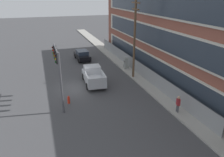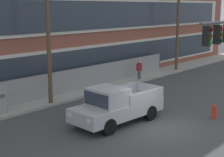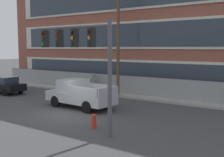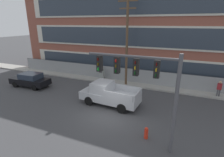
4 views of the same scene
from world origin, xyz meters
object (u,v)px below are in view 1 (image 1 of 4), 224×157
(traffic_signal_mast, at_px, (58,63))
(electrical_cabinet, at_px, (126,64))
(sedan_black, at_px, (82,55))
(pickup_truck_silver, at_px, (93,76))
(utility_pole_near_corner, at_px, (135,37))
(pedestrian_near_cabinet, at_px, (178,104))
(fire_hydrant, at_px, (69,100))

(traffic_signal_mast, xyz_separation_m, electrical_cabinet, (-7.28, 9.68, -3.25))
(sedan_black, distance_m, electrical_cabinet, 8.12)
(traffic_signal_mast, height_order, pickup_truck_silver, traffic_signal_mast)
(utility_pole_near_corner, height_order, pedestrian_near_cabinet, utility_pole_near_corner)
(sedan_black, distance_m, utility_pole_near_corner, 11.59)
(pickup_truck_silver, xyz_separation_m, electrical_cabinet, (-3.42, 5.52, -0.08))
(traffic_signal_mast, bearing_deg, pickup_truck_silver, 132.82)
(sedan_black, relative_size, utility_pole_near_corner, 0.47)
(traffic_signal_mast, distance_m, pedestrian_near_cabinet, 11.32)
(traffic_signal_mast, distance_m, pickup_truck_silver, 6.51)
(sedan_black, height_order, utility_pole_near_corner, utility_pole_near_corner)
(pickup_truck_silver, bearing_deg, fire_hydrant, -40.33)
(pickup_truck_silver, xyz_separation_m, utility_pole_near_corner, (-0.16, 5.17, 4.20))
(electrical_cabinet, distance_m, pedestrian_near_cabinet, 12.50)
(pickup_truck_silver, distance_m, sedan_black, 9.94)
(pedestrian_near_cabinet, distance_m, fire_hydrant, 10.17)
(fire_hydrant, bearing_deg, pedestrian_near_cabinet, 60.64)
(sedan_black, height_order, pedestrian_near_cabinet, pedestrian_near_cabinet)
(pickup_truck_silver, height_order, sedan_black, pickup_truck_silver)
(pickup_truck_silver, relative_size, fire_hydrant, 6.84)
(electrical_cabinet, xyz_separation_m, pedestrian_near_cabinet, (12.50, -0.15, 0.12))
(utility_pole_near_corner, bearing_deg, pedestrian_near_cabinet, 1.24)
(utility_pole_near_corner, xyz_separation_m, pedestrian_near_cabinet, (9.24, 0.20, -4.17))
(traffic_signal_mast, bearing_deg, pedestrian_near_cabinet, 61.30)
(utility_pole_near_corner, height_order, fire_hydrant, utility_pole_near_corner)
(pickup_truck_silver, bearing_deg, sedan_black, 176.26)
(pickup_truck_silver, bearing_deg, pedestrian_near_cabinet, 30.59)
(utility_pole_near_corner, xyz_separation_m, fire_hydrant, (4.26, -8.65, -4.76))
(sedan_black, xyz_separation_m, fire_hydrant, (14.02, -4.13, -0.42))
(pickup_truck_silver, relative_size, utility_pole_near_corner, 0.56)
(pedestrian_near_cabinet, bearing_deg, electrical_cabinet, 179.33)
(traffic_signal_mast, bearing_deg, electrical_cabinet, 126.93)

